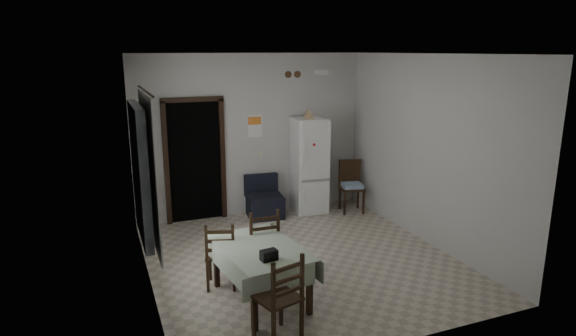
% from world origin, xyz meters
% --- Properties ---
extents(ground, '(4.50, 4.50, 0.00)m').
position_xyz_m(ground, '(0.00, 0.00, 0.00)').
color(ground, '#BEB19B').
rests_on(ground, ground).
extents(ceiling, '(4.20, 4.50, 0.02)m').
position_xyz_m(ceiling, '(0.00, 0.00, 2.90)').
color(ceiling, white).
rests_on(ceiling, ground).
extents(wall_back, '(4.20, 0.02, 2.90)m').
position_xyz_m(wall_back, '(0.00, 2.25, 1.45)').
color(wall_back, beige).
rests_on(wall_back, ground).
extents(wall_front, '(4.20, 0.02, 2.90)m').
position_xyz_m(wall_front, '(0.00, -2.25, 1.45)').
color(wall_front, beige).
rests_on(wall_front, ground).
extents(wall_left, '(0.02, 4.50, 2.90)m').
position_xyz_m(wall_left, '(-2.10, 0.00, 1.45)').
color(wall_left, beige).
rests_on(wall_left, ground).
extents(wall_right, '(0.02, 4.50, 2.90)m').
position_xyz_m(wall_right, '(2.10, 0.00, 1.45)').
color(wall_right, beige).
rests_on(wall_right, ground).
extents(doorway, '(1.06, 0.52, 2.22)m').
position_xyz_m(doorway, '(-1.05, 2.45, 1.06)').
color(doorway, black).
rests_on(doorway, ground).
extents(window_recess, '(0.10, 1.20, 1.60)m').
position_xyz_m(window_recess, '(-2.15, -0.20, 1.55)').
color(window_recess, silver).
rests_on(window_recess, ground).
extents(curtain, '(0.02, 1.45, 1.85)m').
position_xyz_m(curtain, '(-2.04, -0.20, 1.55)').
color(curtain, beige).
rests_on(curtain, ground).
extents(curtain_rod, '(0.02, 1.60, 0.02)m').
position_xyz_m(curtain_rod, '(-2.03, -0.20, 2.50)').
color(curtain_rod, black).
rests_on(curtain_rod, ground).
extents(calendar, '(0.28, 0.02, 0.40)m').
position_xyz_m(calendar, '(0.05, 2.24, 1.62)').
color(calendar, white).
rests_on(calendar, ground).
extents(calendar_image, '(0.24, 0.01, 0.14)m').
position_xyz_m(calendar_image, '(0.05, 2.23, 1.72)').
color(calendar_image, orange).
rests_on(calendar_image, ground).
extents(light_switch, '(0.08, 0.02, 0.12)m').
position_xyz_m(light_switch, '(0.15, 2.24, 1.10)').
color(light_switch, beige).
rests_on(light_switch, ground).
extents(vent_left, '(0.12, 0.03, 0.12)m').
position_xyz_m(vent_left, '(0.70, 2.23, 2.52)').
color(vent_left, brown).
rests_on(vent_left, ground).
extents(vent_right, '(0.12, 0.03, 0.12)m').
position_xyz_m(vent_right, '(0.88, 2.23, 2.52)').
color(vent_right, brown).
rests_on(vent_right, ground).
extents(emergency_light, '(0.25, 0.07, 0.09)m').
position_xyz_m(emergency_light, '(1.35, 2.21, 2.55)').
color(emergency_light, white).
rests_on(emergency_light, ground).
extents(fridge, '(0.62, 0.62, 1.76)m').
position_xyz_m(fridge, '(0.99, 1.93, 0.88)').
color(fridge, white).
rests_on(fridge, ground).
extents(tan_cone, '(0.23, 0.23, 0.17)m').
position_xyz_m(tan_cone, '(0.96, 1.91, 1.85)').
color(tan_cone, tan).
rests_on(tan_cone, fridge).
extents(navy_seat, '(0.68, 0.66, 0.75)m').
position_xyz_m(navy_seat, '(0.13, 1.93, 0.37)').
color(navy_seat, black).
rests_on(navy_seat, ground).
extents(corner_chair, '(0.50, 0.50, 0.96)m').
position_xyz_m(corner_chair, '(1.72, 1.61, 0.48)').
color(corner_chair, black).
rests_on(corner_chair, ground).
extents(dining_table, '(1.03, 1.42, 0.69)m').
position_xyz_m(dining_table, '(-0.91, -0.88, 0.34)').
color(dining_table, '#9CAC94').
rests_on(dining_table, ground).
extents(black_bag, '(0.20, 0.13, 0.12)m').
position_xyz_m(black_bag, '(-0.94, -1.27, 0.75)').
color(black_bag, black).
rests_on(black_bag, dining_table).
extents(dining_chair_far_left, '(0.48, 0.48, 0.88)m').
position_xyz_m(dining_chair_far_left, '(-1.25, -0.35, 0.44)').
color(dining_chair_far_left, black).
rests_on(dining_chair_far_left, ground).
extents(dining_chair_far_right, '(0.43, 0.43, 0.98)m').
position_xyz_m(dining_chair_far_right, '(-0.70, -0.29, 0.49)').
color(dining_chair_far_right, black).
rests_on(dining_chair_far_right, ground).
extents(dining_chair_near_head, '(0.52, 0.52, 0.98)m').
position_xyz_m(dining_chair_near_head, '(-1.00, -1.71, 0.49)').
color(dining_chair_near_head, black).
rests_on(dining_chair_near_head, ground).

